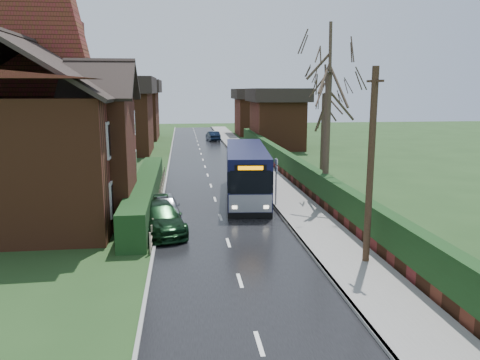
{
  "coord_description": "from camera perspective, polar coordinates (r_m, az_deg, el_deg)",
  "views": [
    {
      "loc": [
        -1.8,
        -20.68,
        6.32
      ],
      "look_at": [
        1.06,
        2.6,
        1.8
      ],
      "focal_mm": 35.0,
      "sensor_mm": 36.0,
      "label": 1
    }
  ],
  "objects": [
    {
      "name": "kerb_right",
      "position": [
        31.68,
        1.94,
        -0.48
      ],
      "size": [
        0.12,
        100.0,
        0.14
      ],
      "primitive_type": "cube",
      "color": "gray",
      "rests_on": "ground"
    },
    {
      "name": "brick_house",
      "position": [
        26.45,
        -22.31,
        5.88
      ],
      "size": [
        9.3,
        14.6,
        10.3
      ],
      "color": "#5E2F1A",
      "rests_on": "ground"
    },
    {
      "name": "bus_stop_sign",
      "position": [
        25.48,
        4.42,
        0.63
      ],
      "size": [
        0.1,
        0.41,
        2.71
      ],
      "rotation": [
        0.0,
        0.0,
        0.09
      ],
      "color": "slate",
      "rests_on": "ground"
    },
    {
      "name": "car_distant",
      "position": [
        59.38,
        -3.32,
        5.37
      ],
      "size": [
        1.74,
        3.82,
        1.21
      ],
      "primitive_type": "imported",
      "rotation": [
        0.0,
        0.0,
        3.27
      ],
      "color": "black",
      "rests_on": "ground"
    },
    {
      "name": "tree_right_far",
      "position": [
        36.78,
        10.26,
        11.0
      ],
      "size": [
        4.49,
        4.49,
        8.68
      ],
      "color": "#35281F",
      "rests_on": "ground"
    },
    {
      "name": "car_silver",
      "position": [
        23.55,
        -9.25,
        -3.24
      ],
      "size": [
        1.87,
        3.79,
        1.24
      ],
      "primitive_type": "imported",
      "rotation": [
        0.0,
        0.0,
        0.11
      ],
      "color": "#A1A2A5",
      "rests_on": "ground"
    },
    {
      "name": "tree_right_near",
      "position": [
        25.91,
        10.84,
        13.85
      ],
      "size": [
        4.8,
        4.8,
        10.35
      ],
      "color": "#3A2D22",
      "rests_on": "ground"
    },
    {
      "name": "tree_house_side",
      "position": [
        36.49,
        -19.49,
        10.92
      ],
      "size": [
        3.96,
        3.96,
        8.99
      ],
      "color": "#34261E",
      "rests_on": "ground"
    },
    {
      "name": "ground",
      "position": [
        21.7,
        -1.96,
        -6.03
      ],
      "size": [
        140.0,
        140.0,
        0.0
      ],
      "primitive_type": "plane",
      "color": "#27461E",
      "rests_on": "ground"
    },
    {
      "name": "pavement",
      "position": [
        31.89,
        4.07,
        -0.42
      ],
      "size": [
        2.5,
        100.0,
        0.14
      ],
      "primitive_type": "cube",
      "color": "slate",
      "rests_on": "ground"
    },
    {
      "name": "car_green",
      "position": [
        21.44,
        -9.73,
        -4.58
      ],
      "size": [
        2.78,
        4.8,
        1.31
      ],
      "primitive_type": "imported",
      "rotation": [
        0.0,
        0.0,
        0.22
      ],
      "color": "black",
      "rests_on": "ground"
    },
    {
      "name": "bus",
      "position": [
        27.76,
        0.78,
        0.87
      ],
      "size": [
        3.17,
        10.03,
        2.99
      ],
      "rotation": [
        0.0,
        0.0,
        -0.09
      ],
      "color": "black",
      "rests_on": "ground"
    },
    {
      "name": "right_wall_hedge",
      "position": [
        32.05,
        6.81,
        1.31
      ],
      "size": [
        0.6,
        50.0,
        1.8
      ],
      "color": "#5E2F1A",
      "rests_on": "ground"
    },
    {
      "name": "front_hedge",
      "position": [
        26.35,
        -11.42,
        -1.4
      ],
      "size": [
        1.2,
        16.0,
        1.6
      ],
      "primitive_type": "cube",
      "color": "#173213",
      "rests_on": "ground"
    },
    {
      "name": "road",
      "position": [
        31.37,
        -3.58,
        -0.72
      ],
      "size": [
        6.0,
        100.0,
        0.02
      ],
      "primitive_type": "cube",
      "color": "black",
      "rests_on": "ground"
    },
    {
      "name": "picket_fence",
      "position": [
        26.38,
        -9.77,
        -2.11
      ],
      "size": [
        0.1,
        16.0,
        0.9
      ],
      "primitive_type": null,
      "color": "gray",
      "rests_on": "ground"
    },
    {
      "name": "kerb_left",
      "position": [
        31.34,
        -9.15,
        -0.77
      ],
      "size": [
        0.12,
        100.0,
        0.1
      ],
      "primitive_type": "cube",
      "color": "gray",
      "rests_on": "ground"
    },
    {
      "name": "telegraph_pole",
      "position": [
        17.23,
        15.62,
        1.45
      ],
      "size": [
        0.27,
        0.91,
        7.14
      ],
      "rotation": [
        0.0,
        0.0,
        0.21
      ],
      "color": "#302115",
      "rests_on": "ground"
    }
  ]
}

